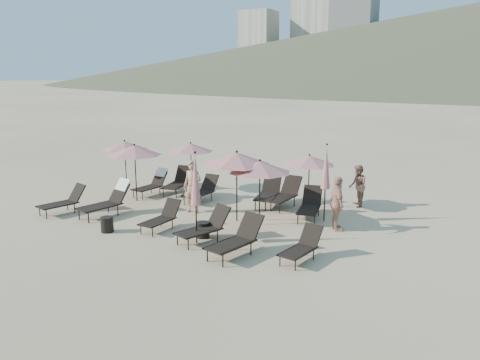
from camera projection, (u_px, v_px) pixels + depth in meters
The scene contains 27 objects.
ground at pixel (192, 239), 13.98m from camera, with size 800.00×800.00×0.00m, color #D6BA8C.
hotel_skyline at pixel (327, 43), 283.56m from camera, with size 109.00×82.00×55.00m.
lounger_0 at pixel (64, 201), 16.58m from camera, with size 0.98×1.75×0.95m.
lounger_1 at pixel (108, 199), 16.30m from camera, with size 1.03×2.00×1.19m.
lounger_2 at pixel (162, 217), 14.80m from camera, with size 0.61×1.52×0.87m.
lounger_3 at pixel (205, 226), 13.73m from camera, with size 1.15×1.82×0.98m.
lounger_4 at pixel (237, 238), 12.64m from camera, with size 1.02×1.89×1.03m.
lounger_5 at pixel (302, 246), 12.31m from camera, with size 0.76×1.54×0.85m.
lounger_6 at pixel (178, 182), 19.41m from camera, with size 1.07×1.90×1.03m.
lounger_7 at pixel (153, 183), 19.16m from camera, with size 0.71×1.67×1.02m.
lounger_8 at pixel (202, 190), 18.10m from camera, with size 0.69×1.69×0.96m.
lounger_9 at pixel (269, 192), 17.62m from camera, with size 1.11×1.96×1.06m.
lounger_10 at pixel (284, 194), 17.35m from camera, with size 0.80×1.88×1.06m.
lounger_11 at pixel (310, 205), 15.99m from camera, with size 1.04×1.83×0.99m.
umbrella_open_0 at pixel (135, 150), 17.87m from camera, with size 2.09×2.09×2.25m.
umbrella_open_1 at pixel (237, 159), 15.31m from camera, with size 2.23×2.23×2.40m.
umbrella_open_2 at pixel (260, 167), 14.94m from camera, with size 2.03×2.03×2.19m.
umbrella_open_3 at pixel (191, 147), 19.70m from camera, with size 1.91×1.91×2.06m.
umbrella_open_4 at pixel (309, 160), 16.96m from camera, with size 1.87×1.87×2.01m.
umbrella_open_5 at pixel (125, 145), 19.79m from camera, with size 1.99×1.99×2.14m.
umbrella_closed_0 at pixel (195, 180), 13.25m from camera, with size 0.32×0.32×2.72m.
umbrella_closed_1 at pixel (326, 167), 15.34m from camera, with size 0.31×0.31×2.64m.
side_table_0 at pixel (107, 224), 14.60m from camera, with size 0.40×0.40×0.48m, color black.
side_table_1 at pixel (203, 230), 14.11m from camera, with size 0.41×0.41×0.48m, color black.
beachgoer_a at pixel (193, 187), 16.53m from camera, with size 0.69×0.45×1.88m, color tan.
beachgoer_b at pixel (358, 186), 17.30m from camera, with size 0.76×0.60×1.57m, color #9C6450.
beachgoer_c at pixel (337, 204), 14.63m from camera, with size 1.02×0.42×1.74m, color tan.
Camera 1 is at (7.87, -10.76, 4.79)m, focal length 35.00 mm.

